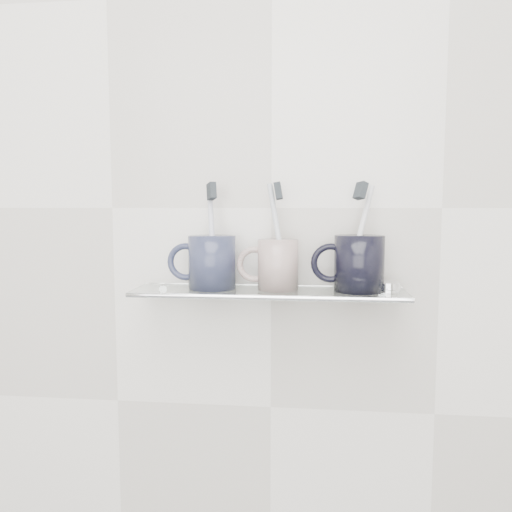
# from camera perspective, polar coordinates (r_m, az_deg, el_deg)

# --- Properties ---
(wall_back) EXTENTS (2.50, 0.00, 2.50)m
(wall_back) POSITION_cam_1_polar(r_m,az_deg,el_deg) (0.97, 1.76, 5.51)
(wall_back) COLOR silver
(wall_back) RESTS_ON ground
(shelf_glass) EXTENTS (0.50, 0.12, 0.01)m
(shelf_glass) POSITION_cam_1_polar(r_m,az_deg,el_deg) (0.92, 1.44, -4.12)
(shelf_glass) COLOR silver
(shelf_glass) RESTS_ON wall_back
(shelf_rail) EXTENTS (0.50, 0.01, 0.01)m
(shelf_rail) POSITION_cam_1_polar(r_m,az_deg,el_deg) (0.87, 1.13, -4.76)
(shelf_rail) COLOR silver
(shelf_rail) RESTS_ON shelf_glass
(bracket_left) EXTENTS (0.02, 0.03, 0.02)m
(bracket_left) POSITION_cam_1_polar(r_m,az_deg,el_deg) (1.01, -10.36, -4.00)
(bracket_left) COLOR silver
(bracket_left) RESTS_ON wall_back
(bracket_right) EXTENTS (0.02, 0.03, 0.02)m
(bracket_right) POSITION_cam_1_polar(r_m,az_deg,el_deg) (0.98, 14.09, -4.40)
(bracket_right) COLOR silver
(bracket_right) RESTS_ON wall_back
(mug_left) EXTENTS (0.10, 0.10, 0.10)m
(mug_left) POSITION_cam_1_polar(r_m,az_deg,el_deg) (0.93, -5.03, -0.71)
(mug_left) COLOR #20243F
(mug_left) RESTS_ON shelf_glass
(mug_left_handle) EXTENTS (0.07, 0.01, 0.07)m
(mug_left_handle) POSITION_cam_1_polar(r_m,az_deg,el_deg) (0.94, -8.02, -0.67)
(mug_left_handle) COLOR #20243F
(mug_left_handle) RESTS_ON mug_left
(toothbrush_left) EXTENTS (0.03, 0.05, 0.19)m
(toothbrush_left) POSITION_cam_1_polar(r_m,az_deg,el_deg) (0.93, -5.06, 2.46)
(toothbrush_left) COLOR silver
(toothbrush_left) RESTS_ON mug_left
(bristles_left) EXTENTS (0.02, 0.03, 0.03)m
(bristles_left) POSITION_cam_1_polar(r_m,az_deg,el_deg) (0.93, -5.10, 7.40)
(bristles_left) COLOR #23282C
(bristles_left) RESTS_ON toothbrush_left
(mug_center) EXTENTS (0.09, 0.09, 0.09)m
(mug_center) POSITION_cam_1_polar(r_m,az_deg,el_deg) (0.92, 2.53, -1.00)
(mug_center) COLOR silver
(mug_center) RESTS_ON shelf_glass
(mug_center_handle) EXTENTS (0.07, 0.01, 0.07)m
(mug_center_handle) POSITION_cam_1_polar(r_m,az_deg,el_deg) (0.92, -0.17, -0.96)
(mug_center_handle) COLOR silver
(mug_center_handle) RESTS_ON mug_center
(toothbrush_center) EXTENTS (0.04, 0.03, 0.19)m
(toothbrush_center) POSITION_cam_1_polar(r_m,az_deg,el_deg) (0.91, 2.54, 2.42)
(toothbrush_center) COLOR silver
(toothbrush_center) RESTS_ON mug_center
(bristles_center) EXTENTS (0.02, 0.03, 0.03)m
(bristles_center) POSITION_cam_1_polar(r_m,az_deg,el_deg) (0.91, 2.56, 7.44)
(bristles_center) COLOR #23282C
(bristles_center) RESTS_ON toothbrush_center
(mug_right) EXTENTS (0.11, 0.11, 0.10)m
(mug_right) POSITION_cam_1_polar(r_m,az_deg,el_deg) (0.92, 11.70, -0.83)
(mug_right) COLOR black
(mug_right) RESTS_ON shelf_glass
(mug_right_handle) EXTENTS (0.07, 0.01, 0.07)m
(mug_right_handle) POSITION_cam_1_polar(r_m,az_deg,el_deg) (0.92, 8.53, -0.80)
(mug_right_handle) COLOR black
(mug_right_handle) RESTS_ON mug_right
(toothbrush_right) EXTENTS (0.06, 0.06, 0.18)m
(toothbrush_right) POSITION_cam_1_polar(r_m,az_deg,el_deg) (0.92, 11.76, 2.31)
(toothbrush_right) COLOR white
(toothbrush_right) RESTS_ON mug_right
(bristles_right) EXTENTS (0.03, 0.03, 0.03)m
(bristles_right) POSITION_cam_1_polar(r_m,az_deg,el_deg) (0.91, 11.87, 7.32)
(bristles_right) COLOR #23282C
(bristles_right) RESTS_ON toothbrush_right
(chrome_cap) EXTENTS (0.04, 0.04, 0.02)m
(chrome_cap) POSITION_cam_1_polar(r_m,az_deg,el_deg) (0.93, 14.94, -3.42)
(chrome_cap) COLOR silver
(chrome_cap) RESTS_ON shelf_glass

